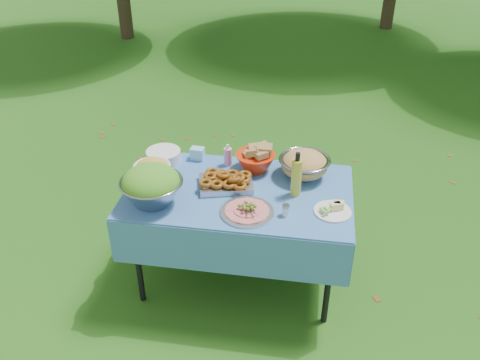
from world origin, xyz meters
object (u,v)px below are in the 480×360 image
(picnic_table, at_px, (239,236))
(oil_bottle, at_px, (297,174))
(charcuterie_platter, at_px, (247,207))
(bread_bowl, at_px, (256,158))
(pasta_bowl_steel, at_px, (304,164))
(salad_bowl, at_px, (151,185))
(plate_stack, at_px, (164,156))

(picnic_table, height_order, oil_bottle, oil_bottle)
(charcuterie_platter, xyz_separation_m, oil_bottle, (0.28, 0.25, 0.11))
(bread_bowl, distance_m, charcuterie_platter, 0.52)
(bread_bowl, bearing_deg, picnic_table, -104.47)
(pasta_bowl_steel, distance_m, charcuterie_platter, 0.58)
(pasta_bowl_steel, relative_size, charcuterie_platter, 1.03)
(picnic_table, relative_size, oil_bottle, 4.83)
(picnic_table, height_order, pasta_bowl_steel, pasta_bowl_steel)
(salad_bowl, relative_size, plate_stack, 1.59)
(salad_bowl, xyz_separation_m, pasta_bowl_steel, (0.92, 0.47, -0.04))
(bread_bowl, xyz_separation_m, oil_bottle, (0.29, -0.27, 0.06))
(picnic_table, height_order, plate_stack, plate_stack)
(picnic_table, distance_m, pasta_bowl_steel, 0.67)
(picnic_table, bearing_deg, plate_stack, 153.13)
(salad_bowl, height_order, charcuterie_platter, salad_bowl)
(charcuterie_platter, bearing_deg, salad_bowl, 178.72)
(salad_bowl, relative_size, charcuterie_platter, 1.17)
(picnic_table, height_order, bread_bowl, bread_bowl)
(plate_stack, height_order, bread_bowl, bread_bowl)
(salad_bowl, height_order, bread_bowl, salad_bowl)
(charcuterie_platter, relative_size, oil_bottle, 1.09)
(pasta_bowl_steel, height_order, charcuterie_platter, pasta_bowl_steel)
(pasta_bowl_steel, height_order, oil_bottle, oil_bottle)
(salad_bowl, xyz_separation_m, bread_bowl, (0.58, 0.50, -0.04))
(plate_stack, relative_size, charcuterie_platter, 0.74)
(plate_stack, xyz_separation_m, bread_bowl, (0.66, -0.02, 0.05))
(plate_stack, bearing_deg, pasta_bowl_steel, -2.80)
(salad_bowl, xyz_separation_m, oil_bottle, (0.87, 0.23, 0.02))
(plate_stack, bearing_deg, charcuterie_platter, -38.12)
(plate_stack, xyz_separation_m, pasta_bowl_steel, (1.00, -0.05, 0.05))
(pasta_bowl_steel, xyz_separation_m, oil_bottle, (-0.04, -0.24, 0.06))
(picnic_table, distance_m, charcuterie_platter, 0.49)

